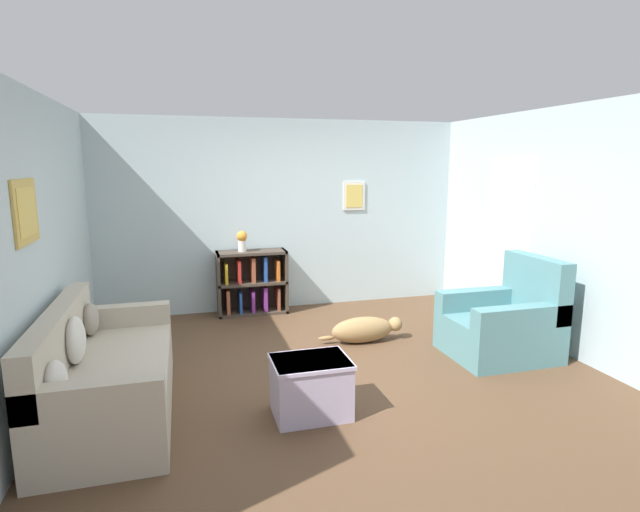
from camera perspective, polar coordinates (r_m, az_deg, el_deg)
The scene contains 10 objects.
ground_plane at distance 5.14m, azimuth 1.23°, elevation -12.38°, with size 14.00×14.00×0.00m, color brown.
wall_back at distance 6.96m, azimuth -4.09°, elevation 4.70°, with size 5.60×0.13×2.60m.
wall_left at distance 4.73m, azimuth -29.74°, elevation 0.64°, with size 0.13×5.00×2.60m.
wall_right at distance 6.05m, azimuth 25.03°, elevation 2.81°, with size 0.16×5.00×2.60m.
couch at distance 4.45m, azimuth -23.42°, elevation -12.52°, with size 0.89×1.94×0.89m.
bookshelf at distance 6.80m, azimuth -7.77°, elevation -3.07°, with size 0.93×0.35×0.86m.
recliner_chair at distance 5.64m, azimuth 20.37°, elevation -7.20°, with size 1.03×0.89×1.04m.
coffee_table at distance 4.13m, azimuth -1.07°, elevation -14.58°, with size 0.62×0.47×0.47m.
dog at distance 5.74m, azimuth 5.11°, elevation -8.36°, with size 1.00×0.26×0.29m.
vase at distance 6.66m, azimuth -8.90°, elevation 1.83°, with size 0.14×0.14×0.28m.
Camera 1 is at (-1.38, -4.53, 2.00)m, focal length 28.00 mm.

